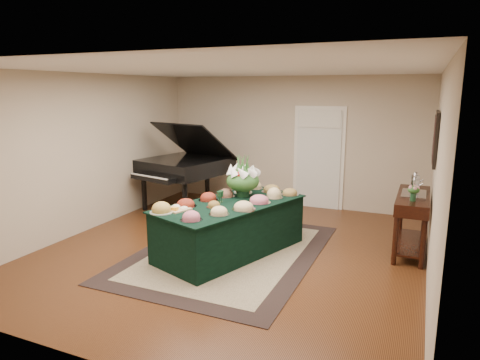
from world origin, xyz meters
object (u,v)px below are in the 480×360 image
at_px(buffet_table, 231,228).
at_px(grand_piano, 185,165).
at_px(mahogany_sideboard, 413,208).
at_px(floral_centerpiece, 243,177).

height_order(buffet_table, grand_piano, grand_piano).
distance_m(grand_piano, mahogany_sideboard, 4.46).
height_order(floral_centerpiece, grand_piano, grand_piano).
bearing_deg(grand_piano, floral_centerpiece, -37.14).
bearing_deg(grand_piano, mahogany_sideboard, -10.17).
bearing_deg(floral_centerpiece, mahogany_sideboard, 15.00).
relative_size(buffet_table, mahogany_sideboard, 1.81).
bearing_deg(buffet_table, grand_piano, 135.08).
relative_size(grand_piano, mahogany_sideboard, 1.42).
bearing_deg(buffet_table, mahogany_sideboard, 24.22).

